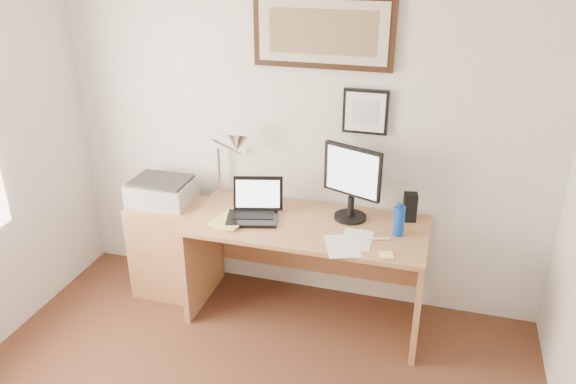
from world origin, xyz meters
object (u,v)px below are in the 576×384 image
(desk, at_px, (309,248))
(lcd_monitor, at_px, (352,180))
(water_bottle, at_px, (399,221))
(book, at_px, (220,216))
(laptop, at_px, (254,209))
(side_cabinet, at_px, (170,247))
(printer, at_px, (162,191))

(desk, distance_m, lcd_monitor, 0.59)
(water_bottle, relative_size, book, 0.71)
(laptop, bearing_deg, side_cabinet, 175.40)
(water_bottle, bearing_deg, side_cabinet, 178.81)
(book, bearing_deg, laptop, 17.09)
(laptop, bearing_deg, lcd_monitor, 13.76)
(desk, height_order, printer, printer)
(side_cabinet, xyz_separation_m, lcd_monitor, (1.33, 0.10, 0.68))
(lcd_monitor, bearing_deg, book, -165.35)
(lcd_monitor, bearing_deg, desk, -166.55)
(desk, xyz_separation_m, lcd_monitor, (0.26, 0.06, 0.53))
(water_bottle, distance_m, book, 1.20)
(water_bottle, bearing_deg, book, -175.61)
(side_cabinet, height_order, lcd_monitor, lcd_monitor)
(desk, bearing_deg, lcd_monitor, 13.45)
(book, distance_m, printer, 0.54)
(side_cabinet, xyz_separation_m, laptop, (0.70, -0.06, 0.44))
(book, bearing_deg, desk, 15.18)
(book, xyz_separation_m, laptop, (0.23, 0.07, 0.05))
(side_cabinet, distance_m, water_bottle, 1.74)
(side_cabinet, xyz_separation_m, book, (0.47, -0.13, 0.40))
(water_bottle, height_order, lcd_monitor, lcd_monitor)
(side_cabinet, relative_size, lcd_monitor, 1.40)
(book, bearing_deg, printer, 163.39)
(side_cabinet, distance_m, lcd_monitor, 1.50)
(book, relative_size, printer, 0.64)
(laptop, height_order, printer, laptop)
(book, xyz_separation_m, printer, (-0.51, 0.15, 0.06))
(book, bearing_deg, side_cabinet, 165.04)
(side_cabinet, height_order, water_bottle, water_bottle)
(water_bottle, relative_size, printer, 0.46)
(laptop, xyz_separation_m, lcd_monitor, (0.63, 0.15, 0.23))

